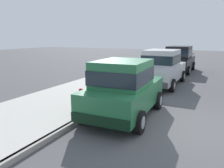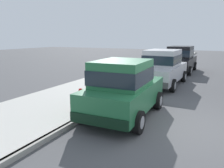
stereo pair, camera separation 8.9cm
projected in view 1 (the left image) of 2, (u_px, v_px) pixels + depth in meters
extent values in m
plane|color=#4C4C4F|center=(191.00, 128.00, 6.40)|extent=(80.00, 80.00, 0.00)
cube|color=gray|center=(96.00, 110.00, 7.75)|extent=(0.16, 64.00, 0.14)
cube|color=#B7B5AD|center=(55.00, 104.00, 8.51)|extent=(3.60, 64.00, 0.14)
cube|color=#23663D|center=(125.00, 95.00, 7.31)|extent=(1.83, 3.75, 0.76)
cube|color=#23663D|center=(122.00, 73.00, 6.92)|extent=(1.57, 1.94, 0.80)
cube|color=#19232D|center=(122.00, 75.00, 6.94)|extent=(1.60, 1.98, 0.44)
cube|color=black|center=(141.00, 90.00, 8.97)|extent=(1.69, 0.25, 0.28)
cube|color=black|center=(100.00, 120.00, 5.75)|extent=(1.69, 0.25, 0.28)
cylinder|color=black|center=(115.00, 95.00, 8.76)|extent=(0.24, 0.65, 0.64)
cylinder|color=#9E9EA3|center=(115.00, 95.00, 8.76)|extent=(0.25, 0.36, 0.35)
cylinder|color=black|center=(158.00, 100.00, 8.07)|extent=(0.24, 0.65, 0.64)
cylinder|color=#9E9EA3|center=(158.00, 100.00, 8.07)|extent=(0.25, 0.36, 0.35)
cylinder|color=black|center=(85.00, 113.00, 6.71)|extent=(0.24, 0.65, 0.64)
cylinder|color=#9E9EA3|center=(85.00, 113.00, 6.71)|extent=(0.25, 0.36, 0.35)
cylinder|color=black|center=(139.00, 122.00, 6.02)|extent=(0.24, 0.65, 0.64)
cylinder|color=#9E9EA3|center=(139.00, 122.00, 6.02)|extent=(0.25, 0.36, 0.35)
cube|color=#EAEACC|center=(129.00, 81.00, 9.13)|extent=(0.28, 0.09, 0.14)
cube|color=#EAEACC|center=(154.00, 83.00, 8.71)|extent=(0.28, 0.09, 0.14)
cube|color=#BCBCC1|center=(162.00, 72.00, 12.10)|extent=(1.91, 4.54, 0.76)
cube|color=#BCBCC1|center=(162.00, 58.00, 11.84)|extent=(1.63, 2.14, 0.84)
cube|color=#19232D|center=(162.00, 59.00, 11.86)|extent=(1.67, 2.18, 0.46)
cube|color=#424243|center=(170.00, 71.00, 14.06)|extent=(1.77, 0.24, 0.28)
cube|color=#424243|center=(149.00, 84.00, 10.24)|extent=(1.77, 0.24, 0.28)
cylinder|color=black|center=(153.00, 74.00, 13.79)|extent=(0.24, 0.65, 0.64)
cylinder|color=#9E9EA3|center=(153.00, 74.00, 13.79)|extent=(0.25, 0.36, 0.35)
cylinder|color=black|center=(183.00, 76.00, 12.99)|extent=(0.24, 0.65, 0.64)
cylinder|color=#9E9EA3|center=(183.00, 76.00, 12.99)|extent=(0.25, 0.36, 0.35)
cylinder|color=black|center=(137.00, 82.00, 11.37)|extent=(0.24, 0.65, 0.64)
cylinder|color=#9E9EA3|center=(137.00, 82.00, 11.37)|extent=(0.25, 0.36, 0.35)
cylinder|color=black|center=(172.00, 85.00, 10.56)|extent=(0.24, 0.65, 0.64)
cylinder|color=#9E9EA3|center=(172.00, 85.00, 10.56)|extent=(0.25, 0.36, 0.35)
cube|color=#EAEACC|center=(162.00, 65.00, 14.26)|extent=(0.28, 0.09, 0.14)
cube|color=#EAEACC|center=(180.00, 66.00, 13.77)|extent=(0.28, 0.09, 0.14)
cube|color=black|center=(179.00, 62.00, 16.66)|extent=(1.86, 4.52, 0.76)
cube|color=black|center=(179.00, 52.00, 16.41)|extent=(1.61, 2.12, 0.84)
cube|color=#19232D|center=(179.00, 53.00, 16.42)|extent=(1.65, 2.16, 0.46)
cube|color=black|center=(183.00, 63.00, 18.64)|extent=(1.77, 0.22, 0.28)
cube|color=black|center=(173.00, 69.00, 14.79)|extent=(1.77, 0.22, 0.28)
cylinder|color=black|center=(170.00, 65.00, 18.35)|extent=(0.23, 0.64, 0.64)
cylinder|color=#9E9EA3|center=(170.00, 65.00, 18.35)|extent=(0.24, 0.36, 0.35)
cylinder|color=black|center=(193.00, 66.00, 17.57)|extent=(0.23, 0.64, 0.64)
cylinder|color=#9E9EA3|center=(193.00, 66.00, 17.57)|extent=(0.24, 0.36, 0.35)
cylinder|color=black|center=(162.00, 69.00, 15.91)|extent=(0.23, 0.64, 0.64)
cylinder|color=#9E9EA3|center=(162.00, 69.00, 15.91)|extent=(0.24, 0.36, 0.35)
cylinder|color=black|center=(188.00, 71.00, 15.13)|extent=(0.23, 0.64, 0.64)
cylinder|color=#9E9EA3|center=(188.00, 71.00, 15.13)|extent=(0.24, 0.36, 0.35)
cube|color=#EAEACC|center=(177.00, 58.00, 18.83)|extent=(0.28, 0.08, 0.14)
cube|color=#EAEACC|center=(191.00, 59.00, 18.34)|extent=(0.28, 0.08, 0.14)
ellipsoid|color=#999691|center=(98.00, 86.00, 10.00)|extent=(0.48, 0.32, 0.20)
cylinder|color=#999691|center=(95.00, 90.00, 10.00)|extent=(0.05, 0.05, 0.18)
cylinder|color=#999691|center=(95.00, 89.00, 10.12)|extent=(0.05, 0.05, 0.18)
cylinder|color=#999691|center=(101.00, 90.00, 9.96)|extent=(0.05, 0.05, 0.18)
cylinder|color=#999691|center=(101.00, 90.00, 10.08)|extent=(0.05, 0.05, 0.18)
sphere|color=#999691|center=(92.00, 84.00, 10.03)|extent=(0.17, 0.17, 0.17)
ellipsoid|color=#54524F|center=(90.00, 84.00, 10.04)|extent=(0.13, 0.10, 0.06)
cone|color=#999691|center=(91.00, 82.00, 9.96)|extent=(0.06, 0.06, 0.07)
cone|color=#999691|center=(92.00, 82.00, 10.05)|extent=(0.06, 0.06, 0.07)
cylinder|color=#999691|center=(103.00, 85.00, 9.95)|extent=(0.12, 0.07, 0.13)
cylinder|color=red|center=(81.00, 108.00, 7.72)|extent=(0.24, 0.24, 0.06)
cylinder|color=red|center=(81.00, 99.00, 7.66)|extent=(0.17, 0.17, 0.55)
sphere|color=red|center=(81.00, 90.00, 7.59)|extent=(0.15, 0.15, 0.15)
cylinder|color=red|center=(78.00, 98.00, 7.70)|extent=(0.10, 0.07, 0.07)
cylinder|color=red|center=(84.00, 99.00, 7.60)|extent=(0.10, 0.07, 0.07)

